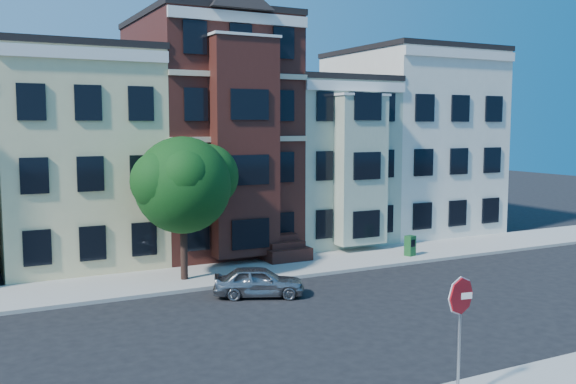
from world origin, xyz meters
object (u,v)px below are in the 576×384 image
street_tree (183,192)px  parked_car (259,281)px  stop_sign (459,331)px  newspaper_box (410,246)px

street_tree → parked_car: bearing=-61.7°
street_tree → stop_sign: 14.85m
street_tree → stop_sign: size_ratio=2.20×
parked_car → newspaper_box: parked_car is taller
street_tree → stop_sign: bearing=-82.3°
stop_sign → street_tree: bearing=108.1°
parked_car → newspaper_box: 10.16m
parked_car → stop_sign: 11.16m
street_tree → stop_sign: street_tree is taller
parked_car → stop_sign: bearing=-155.3°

